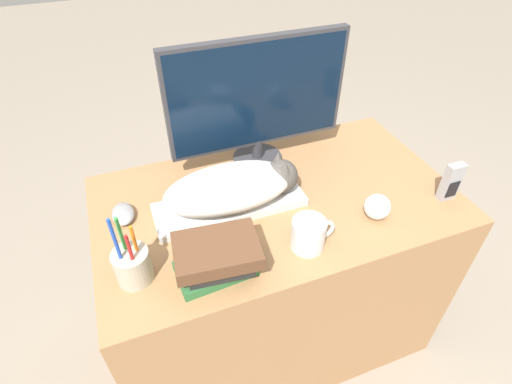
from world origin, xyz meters
name	(u,v)px	position (x,y,z in m)	size (l,w,h in m)	color
desk	(274,272)	(0.00, 0.33, 0.38)	(1.14, 0.66, 0.75)	#9E7047
keyboard	(230,205)	(-0.15, 0.34, 0.76)	(0.46, 0.15, 0.02)	silver
cat	(236,186)	(-0.13, 0.34, 0.83)	(0.42, 0.20, 0.13)	white
monitor	(258,98)	(0.02, 0.54, 0.99)	(0.60, 0.17, 0.44)	#333338
computer_mouse	(123,214)	(-0.47, 0.41, 0.77)	(0.07, 0.10, 0.03)	gray
coffee_mug	(310,234)	(0.00, 0.11, 0.80)	(0.13, 0.09, 0.09)	silver
pen_cup	(132,265)	(-0.46, 0.17, 0.80)	(0.09, 0.09, 0.22)	#B2A893
baseball	(377,207)	(0.24, 0.15, 0.79)	(0.08, 0.08, 0.08)	silver
phone	(451,182)	(0.50, 0.14, 0.81)	(0.06, 0.03, 0.13)	#99999E
book_stack	(217,257)	(-0.26, 0.12, 0.81)	(0.23, 0.17, 0.10)	#2D6B38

